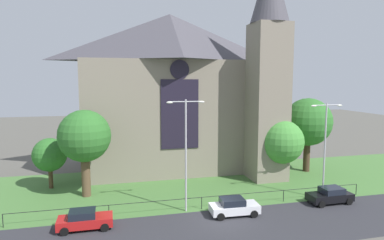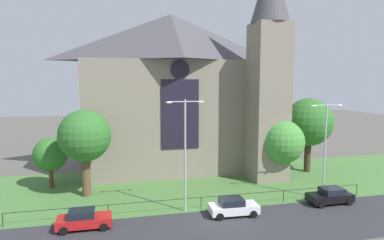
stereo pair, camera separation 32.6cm
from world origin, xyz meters
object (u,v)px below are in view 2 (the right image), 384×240
Objects in this scene: church_building at (178,90)px; parked_car_red at (84,219)px; tree_left_far at (50,155)px; parked_car_black at (330,196)px; tree_left_near at (85,137)px; parked_car_white at (233,207)px; streetlamp_far at (325,140)px; tree_right_near at (282,142)px; streetlamp_near at (185,143)px; tree_right_far at (309,122)px.

church_building reaches higher than parked_car_red.
parked_car_black is (26.48, -11.13, -2.90)m from tree_left_far.
tree_left_near is 2.05× the size of parked_car_white.
streetlamp_far reaches higher than tree_left_far.
streetlamp_far is at bearing -15.40° from tree_left_near.
tree_left_far is 1.28× the size of parked_car_white.
tree_right_near is at bearing 20.29° from parked_car_red.
streetlamp_near is 1.06× the size of streetlamp_far.
streetlamp_far is 2.21× the size of parked_car_white.
parked_car_red and parked_car_black have the same top height.
parked_car_red is (4.20, -11.48, -2.90)m from tree_left_far.
church_building is at bearing 97.61° from parked_car_white.
streetlamp_near is 10.25m from parked_car_red.
tree_left_far is 0.55× the size of streetlamp_near.
tree_right_far is 18.87m from parked_car_white.
tree_left_near is 0.93× the size of tree_right_far.
tree_right_near is (10.43, -8.79, -5.71)m from church_building.
streetlamp_far is (11.60, -15.09, -4.38)m from church_building.
streetlamp_near reaches higher than parked_car_white.
church_building reaches higher than parked_car_white.
church_building is 6.09× the size of parked_car_white.
parked_car_red is 12.36m from parked_car_white.
parked_car_red is at bearing -122.78° from church_building.
parked_car_black is (1.06, -7.61, -3.82)m from tree_right_near.
parked_car_red is (-10.79, -16.75, -9.53)m from church_building.
tree_right_near is at bearing -149.72° from tree_right_far.
tree_right_near reaches higher than tree_left_far.
church_building is 2.60× the size of streetlamp_near.
church_building is 22.18m from parked_car_black.
parked_car_black is (22.60, -7.57, -5.31)m from tree_left_near.
streetlamp_far reaches higher than parked_car_black.
streetlamp_near is at bearing -153.59° from tree_right_near.
tree_right_near is 0.75× the size of streetlamp_far.
tree_right_far is at bearing 6.60° from tree_left_near.
church_building is 19.54m from streetlamp_far.
tree_left_far is 20.48m from parked_car_white.
tree_right_near is 14.26m from streetlamp_near.
tree_right_near is at bearing 0.12° from tree_left_near.
parked_car_white is (12.68, -8.14, -5.31)m from tree_left_near.
tree_right_far reaches higher than parked_car_red.
parked_car_red is at bearing 0.17° from parked_car_black.
streetlamp_near is at bearing 10.73° from parked_car_red.
parked_car_red is at bearing -175.76° from streetlamp_far.
parked_car_black is (13.75, -1.31, -5.44)m from streetlamp_near.
streetlamp_far is at bearing -79.45° from tree_right_near.
tree_left_near is 2.07× the size of parked_car_red.
tree_right_near is at bearing 26.41° from streetlamp_near.
tree_right_far reaches higher than tree_left_far.
tree_right_far is at bearing 27.57° from streetlamp_near.
parked_car_white is at bearing -1.31° from parked_car_red.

